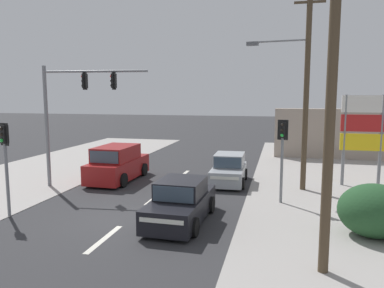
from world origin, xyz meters
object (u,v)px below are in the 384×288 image
traffic_signal_mast (70,104)px  shopping_plaza_sign (363,127)px  utility_pole_midground_right (304,79)px  hatchback_crossing_left (229,170)px  pedestal_signal_right_kerb (282,147)px  suv_receding_far (118,164)px  pedestal_signal_left_kerb (5,154)px  utility_pole_foreground_right (328,46)px  sedan_kerbside_parked (181,203)px

traffic_signal_mast → shopping_plaza_sign: 14.48m
utility_pole_midground_right → hatchback_crossing_left: utility_pole_midground_right is taller
pedestal_signal_right_kerb → suv_receding_far: pedestal_signal_right_kerb is taller
traffic_signal_mast → pedestal_signal_left_kerb: bearing=-89.3°
utility_pole_foreground_right → pedestal_signal_right_kerb: bearing=98.7°
utility_pole_foreground_right → traffic_signal_mast: (-11.07, 6.72, -1.61)m
utility_pole_midground_right → pedestal_signal_left_kerb: utility_pole_midground_right is taller
hatchback_crossing_left → utility_pole_foreground_right: bearing=-68.9°
traffic_signal_mast → suv_receding_far: size_ratio=1.31×
traffic_signal_mast → hatchback_crossing_left: 8.62m
shopping_plaza_sign → hatchback_crossing_left: 6.99m
pedestal_signal_left_kerb → sedan_kerbside_parked: pedestal_signal_left_kerb is taller
pedestal_signal_right_kerb → sedan_kerbside_parked: 5.10m
utility_pole_foreground_right → shopping_plaza_sign: size_ratio=2.34×
utility_pole_foreground_right → hatchback_crossing_left: 11.22m
shopping_plaza_sign → sedan_kerbside_parked: shopping_plaza_sign is taller
pedestal_signal_right_kerb → utility_pole_foreground_right: bearing=-81.3°
suv_receding_far → hatchback_crossing_left: bearing=7.2°
utility_pole_foreground_right → pedestal_signal_right_kerb: size_ratio=3.03×
pedestal_signal_right_kerb → sedan_kerbside_parked: bearing=-137.4°
utility_pole_foreground_right → pedestal_signal_left_kerb: bearing=169.6°
utility_pole_midground_right → sedan_kerbside_parked: size_ratio=2.31×
pedestal_signal_right_kerb → sedan_kerbside_parked: (-3.54, -3.25, -1.71)m
shopping_plaza_sign → utility_pole_midground_right: bearing=-154.9°
shopping_plaza_sign → hatchback_crossing_left: bearing=-172.6°
pedestal_signal_right_kerb → hatchback_crossing_left: 4.44m
traffic_signal_mast → shopping_plaza_sign: (14.00, 3.48, -1.16)m
suv_receding_far → sedan_kerbside_parked: size_ratio=1.07×
hatchback_crossing_left → sedan_kerbside_parked: sedan_kerbside_parked is taller
hatchback_crossing_left → traffic_signal_mast: bearing=-160.6°
pedestal_signal_left_kerb → hatchback_crossing_left: bearing=44.7°
sedan_kerbside_parked → hatchback_crossing_left: bearing=82.1°
utility_pole_foreground_right → utility_pole_midground_right: 8.81m
utility_pole_foreground_right → pedestal_signal_left_kerb: utility_pole_foreground_right is taller
hatchback_crossing_left → suv_receding_far: suv_receding_far is taller
traffic_signal_mast → pedestal_signal_left_kerb: size_ratio=1.69×
utility_pole_foreground_right → pedestal_signal_right_kerb: (-0.96, 6.22, -3.34)m
traffic_signal_mast → sedan_kerbside_parked: traffic_signal_mast is taller
utility_pole_foreground_right → hatchback_crossing_left: utility_pole_foreground_right is taller
sedan_kerbside_parked → pedestal_signal_right_kerb: bearing=42.6°
pedestal_signal_left_kerb → sedan_kerbside_parked: 6.80m
hatchback_crossing_left → sedan_kerbside_parked: (-0.88, -6.37, 0.00)m
utility_pole_midground_right → shopping_plaza_sign: size_ratio=2.15×
utility_pole_midground_right → shopping_plaza_sign: utility_pole_midground_right is taller
pedestal_signal_right_kerb → shopping_plaza_sign: (3.90, 3.97, 0.57)m
pedestal_signal_left_kerb → traffic_signal_mast: bearing=90.7°
suv_receding_far → sedan_kerbside_parked: bearing=-48.1°
traffic_signal_mast → suv_receding_far: traffic_signal_mast is taller
traffic_signal_mast → utility_pole_foreground_right: bearing=-31.3°
traffic_signal_mast → shopping_plaza_sign: size_ratio=1.30×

